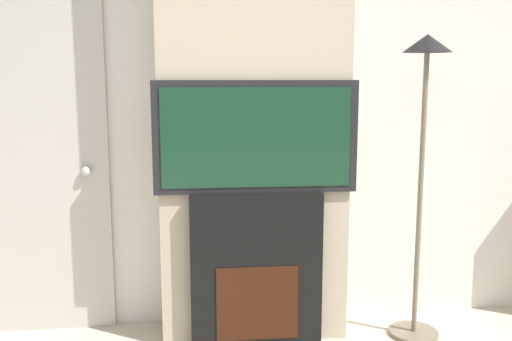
% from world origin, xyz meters
% --- Properties ---
extents(wall_back, '(6.00, 0.06, 2.70)m').
position_xyz_m(wall_back, '(0.00, 2.03, 1.35)').
color(wall_back, silver).
rests_on(wall_back, ground_plane).
extents(chimney_breast, '(1.09, 0.35, 2.70)m').
position_xyz_m(chimney_breast, '(0.00, 1.82, 1.35)').
color(chimney_breast, tan).
rests_on(chimney_breast, ground_plane).
extents(fireplace, '(0.76, 0.15, 0.91)m').
position_xyz_m(fireplace, '(0.00, 1.65, 0.45)').
color(fireplace, black).
rests_on(fireplace, ground_plane).
extents(television, '(1.15, 0.07, 0.63)m').
position_xyz_m(television, '(0.00, 1.65, 1.22)').
color(television, black).
rests_on(television, fireplace).
extents(floor_lamp, '(0.30, 0.30, 1.79)m').
position_xyz_m(floor_lamp, '(0.97, 1.65, 1.29)').
color(floor_lamp, '#726651').
rests_on(floor_lamp, ground_plane).
extents(entry_door, '(0.86, 0.09, 2.08)m').
position_xyz_m(entry_door, '(-1.29, 1.97, 1.04)').
color(entry_door, '#BCB7AD').
rests_on(entry_door, ground_plane).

